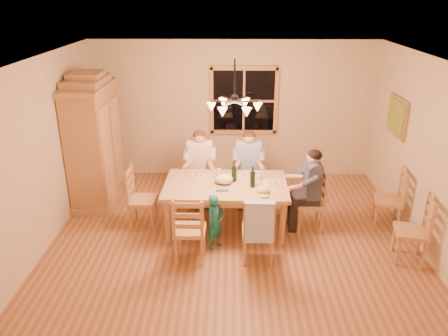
{
  "coord_description": "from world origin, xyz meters",
  "views": [
    {
      "loc": [
        -0.05,
        -5.87,
        3.54
      ],
      "look_at": [
        -0.15,
        0.1,
        1.1
      ],
      "focal_mm": 35.0,
      "sensor_mm": 36.0,
      "label": 1
    }
  ],
  "objects_px": {
    "chair_end_left": "(143,209)",
    "adult_plaid_man": "(249,159)",
    "adult_woman": "(200,158)",
    "armoire": "(95,144)",
    "child": "(215,222)",
    "chandelier": "(234,105)",
    "chair_near_right": "(258,240)",
    "chair_far_left": "(201,186)",
    "wine_bottle_b": "(253,177)",
    "adult_slate_man": "(312,180)",
    "chair_spare_back": "(386,209)",
    "wine_bottle_a": "(234,171)",
    "chair_near_left": "(190,239)",
    "dining_table": "(226,190)",
    "chair_far_right": "(248,187)",
    "chair_end_right": "(309,211)",
    "chair_spare_front": "(409,241)"
  },
  "relations": [
    {
      "from": "chair_near_right",
      "to": "wine_bottle_b",
      "type": "relative_size",
      "value": 3.0
    },
    {
      "from": "chandelier",
      "to": "wine_bottle_a",
      "type": "relative_size",
      "value": 2.33
    },
    {
      "from": "chair_end_left",
      "to": "chair_end_right",
      "type": "relative_size",
      "value": 1.0
    },
    {
      "from": "dining_table",
      "to": "adult_slate_man",
      "type": "height_order",
      "value": "adult_slate_man"
    },
    {
      "from": "adult_woman",
      "to": "adult_plaid_man",
      "type": "distance_m",
      "value": 0.84
    },
    {
      "from": "armoire",
      "to": "child",
      "type": "bearing_deg",
      "value": -36.3
    },
    {
      "from": "chair_end_left",
      "to": "adult_slate_man",
      "type": "height_order",
      "value": "adult_slate_man"
    },
    {
      "from": "dining_table",
      "to": "wine_bottle_a",
      "type": "relative_size",
      "value": 5.81
    },
    {
      "from": "adult_slate_man",
      "to": "chair_spare_back",
      "type": "distance_m",
      "value": 1.37
    },
    {
      "from": "dining_table",
      "to": "chair_spare_back",
      "type": "xyz_separation_m",
      "value": [
        2.57,
        0.09,
        -0.36
      ]
    },
    {
      "from": "chair_end_left",
      "to": "adult_plaid_man",
      "type": "height_order",
      "value": "adult_plaid_man"
    },
    {
      "from": "chandelier",
      "to": "chair_near_left",
      "type": "bearing_deg",
      "value": -135.62
    },
    {
      "from": "wine_bottle_a",
      "to": "child",
      "type": "height_order",
      "value": "wine_bottle_a"
    },
    {
      "from": "wine_bottle_b",
      "to": "chair_far_right",
      "type": "bearing_deg",
      "value": 91.39
    },
    {
      "from": "wine_bottle_a",
      "to": "chandelier",
      "type": "bearing_deg",
      "value": -91.0
    },
    {
      "from": "chair_far_left",
      "to": "chair_near_right",
      "type": "distance_m",
      "value": 2.03
    },
    {
      "from": "dining_table",
      "to": "adult_slate_man",
      "type": "xyz_separation_m",
      "value": [
        1.32,
        -0.02,
        0.18
      ]
    },
    {
      "from": "chair_far_left",
      "to": "chair_spare_back",
      "type": "height_order",
      "value": "same"
    },
    {
      "from": "adult_woman",
      "to": "chair_spare_back",
      "type": "relative_size",
      "value": 0.88
    },
    {
      "from": "dining_table",
      "to": "chair_end_right",
      "type": "relative_size",
      "value": 1.94
    },
    {
      "from": "chair_far_right",
      "to": "wine_bottle_b",
      "type": "height_order",
      "value": "wine_bottle_b"
    },
    {
      "from": "chair_end_left",
      "to": "chair_spare_front",
      "type": "bearing_deg",
      "value": 77.77
    },
    {
      "from": "chandelier",
      "to": "chair_near_right",
      "type": "height_order",
      "value": "chandelier"
    },
    {
      "from": "dining_table",
      "to": "wine_bottle_b",
      "type": "relative_size",
      "value": 5.81
    },
    {
      "from": "adult_slate_man",
      "to": "chair_spare_front",
      "type": "distance_m",
      "value": 1.62
    },
    {
      "from": "chair_far_left",
      "to": "chair_near_right",
      "type": "relative_size",
      "value": 1.0
    },
    {
      "from": "chandelier",
      "to": "adult_slate_man",
      "type": "xyz_separation_m",
      "value": [
        1.2,
        0.27,
        -1.24
      ]
    },
    {
      "from": "wine_bottle_b",
      "to": "chair_spare_front",
      "type": "relative_size",
      "value": 0.33
    },
    {
      "from": "adult_plaid_man",
      "to": "chair_spare_back",
      "type": "distance_m",
      "value": 2.39
    },
    {
      "from": "chair_far_right",
      "to": "wine_bottle_b",
      "type": "distance_m",
      "value": 1.18
    },
    {
      "from": "child",
      "to": "chandelier",
      "type": "bearing_deg",
      "value": -2.16
    },
    {
      "from": "adult_plaid_man",
      "to": "adult_slate_man",
      "type": "xyz_separation_m",
      "value": [
        0.94,
        -0.91,
        0.0
      ]
    },
    {
      "from": "chair_near_left",
      "to": "chandelier",
      "type": "bearing_deg",
      "value": 45.29
    },
    {
      "from": "adult_plaid_man",
      "to": "chair_spare_back",
      "type": "height_order",
      "value": "adult_plaid_man"
    },
    {
      "from": "chair_end_left",
      "to": "child",
      "type": "distance_m",
      "value": 1.33
    },
    {
      "from": "chair_far_right",
      "to": "chair_end_left",
      "type": "xyz_separation_m",
      "value": [
        -1.7,
        -0.87,
        0.0
      ]
    },
    {
      "from": "chandelier",
      "to": "wine_bottle_a",
      "type": "xyz_separation_m",
      "value": [
        0.01,
        0.39,
        -1.15
      ]
    },
    {
      "from": "chair_end_right",
      "to": "chair_spare_back",
      "type": "relative_size",
      "value": 1.0
    },
    {
      "from": "chair_end_right",
      "to": "wine_bottle_b",
      "type": "distance_m",
      "value": 1.11
    },
    {
      "from": "chair_near_right",
      "to": "wine_bottle_a",
      "type": "distance_m",
      "value": 1.23
    },
    {
      "from": "adult_plaid_man",
      "to": "child",
      "type": "xyz_separation_m",
      "value": [
        -0.53,
        -1.49,
        -0.42
      ]
    },
    {
      "from": "armoire",
      "to": "child",
      "type": "distance_m",
      "value": 2.75
    },
    {
      "from": "chandelier",
      "to": "chair_far_left",
      "type": "xyz_separation_m",
      "value": [
        -0.58,
        1.2,
        -1.77
      ]
    },
    {
      "from": "chandelier",
      "to": "chair_far_right",
      "type": "distance_m",
      "value": 2.15
    },
    {
      "from": "wine_bottle_a",
      "to": "adult_plaid_man",
      "type": "bearing_deg",
      "value": 72.07
    },
    {
      "from": "adult_plaid_man",
      "to": "adult_woman",
      "type": "bearing_deg",
      "value": -0.0
    },
    {
      "from": "armoire",
      "to": "dining_table",
      "type": "bearing_deg",
      "value": -23.15
    },
    {
      "from": "wine_bottle_a",
      "to": "dining_table",
      "type": "bearing_deg",
      "value": -141.55
    },
    {
      "from": "wine_bottle_a",
      "to": "chair_spare_back",
      "type": "relative_size",
      "value": 0.33
    },
    {
      "from": "chair_near_left",
      "to": "chair_end_left",
      "type": "relative_size",
      "value": 1.0
    }
  ]
}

